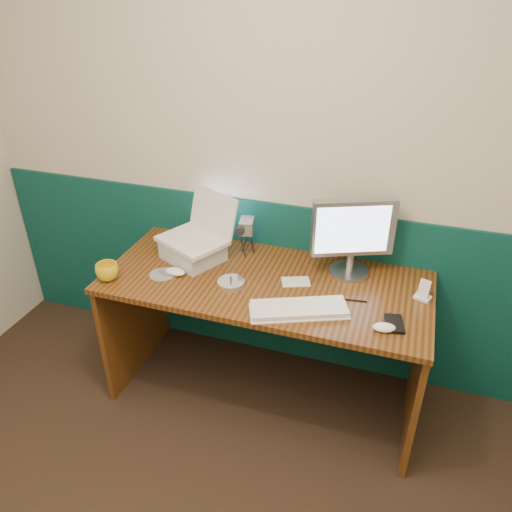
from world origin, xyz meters
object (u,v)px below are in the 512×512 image
(laptop, at_px, (190,219))
(camcorder, at_px, (247,238))
(monitor, at_px, (353,238))
(keyboard, at_px, (299,310))
(desk, at_px, (265,339))
(mug, at_px, (107,272))

(laptop, height_order, camcorder, laptop)
(laptop, distance_m, camcorder, 0.32)
(monitor, relative_size, keyboard, 0.93)
(laptop, height_order, monitor, monitor)
(desk, xyz_separation_m, monitor, (0.38, 0.20, 0.57))
(monitor, bearing_deg, mug, 178.21)
(desk, relative_size, mug, 14.54)
(laptop, xyz_separation_m, keyboard, (0.64, -0.28, -0.22))
(desk, xyz_separation_m, laptop, (-0.42, 0.08, 0.61))
(monitor, xyz_separation_m, mug, (-1.12, -0.43, -0.16))
(monitor, height_order, keyboard, monitor)
(desk, bearing_deg, camcorder, 128.21)
(desk, distance_m, laptop, 0.75)
(mug, relative_size, camcorder, 0.59)
(laptop, relative_size, camcorder, 1.76)
(monitor, xyz_separation_m, camcorder, (-0.55, 0.02, -0.11))
(desk, height_order, laptop, laptop)
(mug, bearing_deg, monitor, 21.13)
(mug, distance_m, camcorder, 0.73)
(laptop, relative_size, monitor, 0.81)
(mug, height_order, camcorder, camcorder)
(keyboard, bearing_deg, laptop, 133.46)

